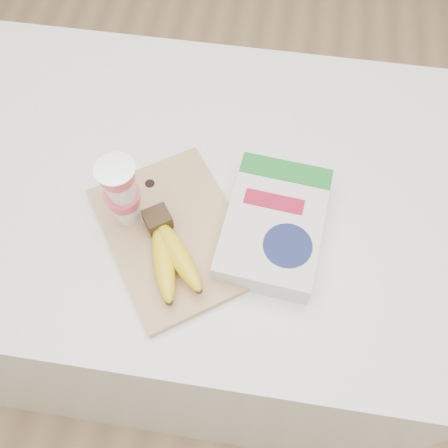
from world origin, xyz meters
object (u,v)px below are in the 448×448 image
bananas (169,253)px  yogurt_stack (122,192)px  cutting_board (175,234)px  cereal_box (274,224)px  table (180,266)px

bananas → yogurt_stack: size_ratio=1.20×
cutting_board → cereal_box: 0.19m
cereal_box → bananas: bearing=-147.3°
yogurt_stack → cereal_box: 0.29m
table → yogurt_stack: 0.58m
bananas → cereal_box: size_ratio=0.71×
table → cereal_box: 0.56m
cutting_board → cereal_box: size_ratio=1.19×
cereal_box → cutting_board: bearing=-163.0°
cutting_board → cereal_box: bearing=-23.9°
bananas → yogurt_stack: (-0.10, 0.08, 0.07)m
bananas → cereal_box: 0.21m
table → cereal_box: cereal_box is taller
table → cereal_box: size_ratio=4.34×
table → cutting_board: 0.49m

